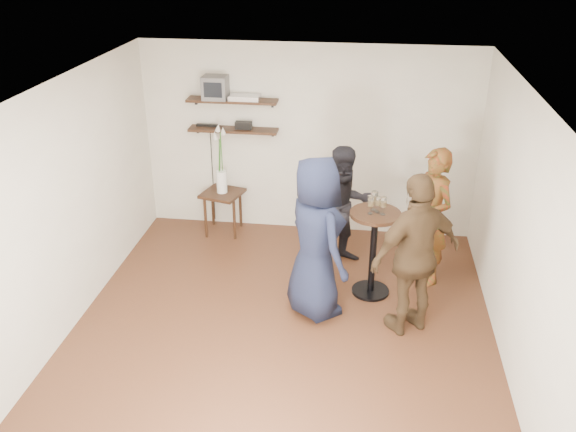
% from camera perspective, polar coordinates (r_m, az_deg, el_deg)
% --- Properties ---
extents(room, '(4.58, 5.08, 2.68)m').
position_cam_1_polar(room, '(5.98, -0.60, -0.55)').
color(room, '#412215').
rests_on(room, ground).
extents(shelf_upper, '(1.20, 0.25, 0.04)m').
position_cam_1_polar(shelf_upper, '(8.16, -5.25, 10.72)').
color(shelf_upper, black).
rests_on(shelf_upper, room).
extents(shelf_lower, '(1.20, 0.25, 0.04)m').
position_cam_1_polar(shelf_lower, '(8.27, -5.14, 8.04)').
color(shelf_lower, black).
rests_on(shelf_lower, room).
extents(crt_monitor, '(0.32, 0.30, 0.30)m').
position_cam_1_polar(crt_monitor, '(8.17, -6.80, 11.87)').
color(crt_monitor, '#59595B').
rests_on(crt_monitor, shelf_upper).
extents(dvd_deck, '(0.40, 0.24, 0.06)m').
position_cam_1_polar(dvd_deck, '(8.11, -4.08, 11.02)').
color(dvd_deck, silver).
rests_on(dvd_deck, shelf_upper).
extents(radio, '(0.22, 0.10, 0.10)m').
position_cam_1_polar(radio, '(8.22, -4.18, 8.46)').
color(radio, black).
rests_on(radio, shelf_lower).
extents(power_strip, '(0.30, 0.05, 0.03)m').
position_cam_1_polar(power_strip, '(8.40, -7.56, 8.42)').
color(power_strip, black).
rests_on(power_strip, shelf_lower).
extents(side_table, '(0.62, 0.62, 0.61)m').
position_cam_1_polar(side_table, '(8.48, -6.14, 1.62)').
color(side_table, black).
rests_on(side_table, room).
extents(vase_lilies, '(0.20, 0.20, 1.01)m').
position_cam_1_polar(vase_lilies, '(8.32, -6.28, 4.24)').
color(vase_lilies, white).
rests_on(vase_lilies, side_table).
extents(drinks_table, '(0.57, 0.57, 1.05)m').
position_cam_1_polar(drinks_table, '(7.01, 8.02, -2.42)').
color(drinks_table, black).
rests_on(drinks_table, room).
extents(wine_glass_fl, '(0.07, 0.07, 0.20)m').
position_cam_1_polar(wine_glass_fl, '(6.75, 7.75, 1.26)').
color(wine_glass_fl, silver).
rests_on(wine_glass_fl, drinks_table).
extents(wine_glass_fr, '(0.07, 0.07, 0.21)m').
position_cam_1_polar(wine_glass_fr, '(6.75, 8.93, 1.24)').
color(wine_glass_fr, silver).
rests_on(wine_glass_fr, drinks_table).
extents(wine_glass_bl, '(0.07, 0.07, 0.22)m').
position_cam_1_polar(wine_glass_bl, '(6.83, 8.11, 1.71)').
color(wine_glass_bl, silver).
rests_on(wine_glass_bl, drinks_table).
extents(wine_glass_br, '(0.06, 0.06, 0.19)m').
position_cam_1_polar(wine_glass_br, '(6.79, 8.43, 1.33)').
color(wine_glass_br, silver).
rests_on(wine_glass_br, drinks_table).
extents(person_plaid, '(0.66, 0.73, 1.67)m').
position_cam_1_polar(person_plaid, '(7.34, 13.25, -0.07)').
color(person_plaid, '#A51E12').
rests_on(person_plaid, room).
extents(person_dark, '(0.95, 0.88, 1.56)m').
position_cam_1_polar(person_dark, '(7.57, 5.34, 0.87)').
color(person_dark, black).
rests_on(person_dark, room).
extents(person_navy, '(1.00, 1.06, 1.83)m').
position_cam_1_polar(person_navy, '(6.50, 2.62, -2.11)').
color(person_navy, '#151A31').
rests_on(person_navy, room).
extents(person_brown, '(1.11, 0.93, 1.78)m').
position_cam_1_polar(person_brown, '(6.36, 11.87, -3.63)').
color(person_brown, '#45311D').
rests_on(person_brown, room).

